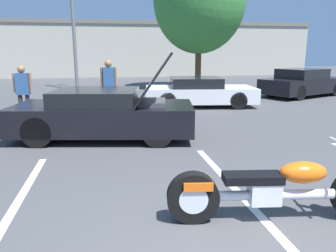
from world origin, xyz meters
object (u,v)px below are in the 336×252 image
(motorcycle, at_px, (276,190))
(parked_car_mid_row, at_px, (199,92))
(light_pole, at_px, (74,9))
(parked_car_right_row, at_px, (303,83))
(show_car_hood_open, at_px, (105,114))
(spectator_by_show_car, at_px, (23,89))
(spectator_near_motorcycle, at_px, (109,82))
(tree_background, at_px, (199,0))

(motorcycle, bearing_deg, parked_car_mid_row, 88.44)
(light_pole, bearing_deg, parked_car_right_row, -22.25)
(parked_car_mid_row, bearing_deg, show_car_hood_open, -122.44)
(spectator_by_show_car, bearing_deg, motorcycle, -56.97)
(light_pole, relative_size, spectator_by_show_car, 4.60)
(spectator_by_show_car, bearing_deg, show_car_hood_open, -45.52)
(parked_car_mid_row, bearing_deg, spectator_by_show_car, -155.83)
(show_car_hood_open, distance_m, spectator_by_show_car, 3.35)
(parked_car_mid_row, height_order, spectator_by_show_car, spectator_by_show_car)
(parked_car_right_row, height_order, spectator_near_motorcycle, spectator_near_motorcycle)
(light_pole, height_order, spectator_by_show_car, light_pole)
(tree_background, distance_m, show_car_hood_open, 11.56)
(spectator_near_motorcycle, bearing_deg, parked_car_right_row, 18.35)
(show_car_hood_open, bearing_deg, tree_background, 73.12)
(parked_car_mid_row, bearing_deg, tree_background, 82.41)
(show_car_hood_open, bearing_deg, motorcycle, -54.89)
(parked_car_right_row, xyz_separation_m, spectator_near_motorcycle, (-8.70, -2.88, 0.44))
(motorcycle, height_order, parked_car_mid_row, parked_car_mid_row)
(motorcycle, height_order, show_car_hood_open, show_car_hood_open)
(tree_background, relative_size, parked_car_mid_row, 1.75)
(light_pole, distance_m, tree_background, 6.37)
(parked_car_mid_row, bearing_deg, light_pole, 136.26)
(spectator_near_motorcycle, relative_size, spectator_by_show_car, 1.08)
(parked_car_mid_row, relative_size, spectator_by_show_car, 2.63)
(parked_car_right_row, xyz_separation_m, spectator_by_show_car, (-11.16, -3.56, 0.36))
(tree_background, bearing_deg, show_car_hood_open, -116.90)
(parked_car_right_row, bearing_deg, light_pole, 134.86)
(motorcycle, xyz_separation_m, spectator_by_show_car, (-4.36, 6.71, 0.56))
(parked_car_right_row, relative_size, spectator_near_motorcycle, 2.63)
(spectator_near_motorcycle, bearing_deg, tree_background, 54.15)
(light_pole, relative_size, motorcycle, 2.82)
(parked_car_mid_row, distance_m, parked_car_right_row, 5.69)
(motorcycle, bearing_deg, parked_car_right_row, 64.34)
(light_pole, distance_m, show_car_hood_open, 10.81)
(spectator_by_show_car, bearing_deg, spectator_near_motorcycle, 15.36)
(motorcycle, relative_size, spectator_near_motorcycle, 1.51)
(tree_background, bearing_deg, spectator_by_show_car, -134.80)
(parked_car_mid_row, distance_m, spectator_near_motorcycle, 3.51)
(light_pole, height_order, tree_background, light_pole)
(motorcycle, height_order, parked_car_right_row, parked_car_right_row)
(motorcycle, distance_m, spectator_near_motorcycle, 7.65)
(light_pole, height_order, show_car_hood_open, light_pole)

